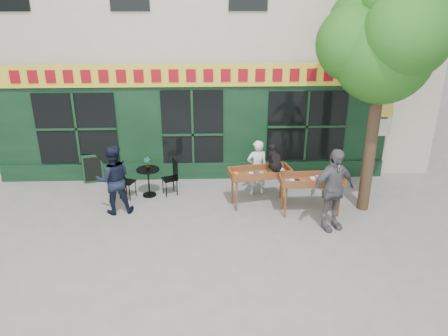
{
  "coord_description": "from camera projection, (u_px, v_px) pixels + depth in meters",
  "views": [
    {
      "loc": [
        0.45,
        -9.37,
        5.11
      ],
      "look_at": [
        0.81,
        0.5,
        1.06
      ],
      "focal_mm": 35.0,
      "sensor_mm": 36.0,
      "label": 1
    }
  ],
  "objects": [
    {
      "name": "book_cart_center",
      "position": [
        260.0,
        175.0,
        10.9
      ],
      "size": [
        1.59,
        0.88,
        0.99
      ],
      "rotation": [
        0.0,
        0.0,
        0.18
      ],
      "color": "brown",
      "rests_on": "ground"
    },
    {
      "name": "woman",
      "position": [
        257.0,
        167.0,
        11.53
      ],
      "size": [
        0.61,
        0.46,
        1.51
      ],
      "primitive_type": "imported",
      "rotation": [
        0.0,
        0.0,
        3.32
      ],
      "color": "silver",
      "rests_on": "ground"
    },
    {
      "name": "bistro_chair_left",
      "position": [
        124.0,
        178.0,
        11.4
      ],
      "size": [
        0.48,
        0.47,
        0.95
      ],
      "rotation": [
        0.0,
        0.0,
        1.18
      ],
      "color": "black",
      "rests_on": "ground"
    },
    {
      "name": "man_right",
      "position": [
        333.0,
        190.0,
        9.74
      ],
      "size": [
        1.22,
        0.85,
        1.93
      ],
      "primitive_type": "imported",
      "rotation": [
        0.0,
        0.0,
        0.37
      ],
      "color": "#55555A",
      "rests_on": "ground"
    },
    {
      "name": "chalkboard",
      "position": [
        93.0,
        169.0,
        12.37
      ],
      "size": [
        0.59,
        0.32,
        0.79
      ],
      "rotation": [
        0.0,
        0.0,
        0.25
      ],
      "color": "black",
      "rests_on": "ground"
    },
    {
      "name": "ground",
      "position": [
        191.0,
        217.0,
        10.59
      ],
      "size": [
        80.0,
        80.0,
        0.0
      ],
      "primitive_type": "plane",
      "color": "slate",
      "rests_on": "ground"
    },
    {
      "name": "bistro_table",
      "position": [
        148.0,
        177.0,
        11.48
      ],
      "size": [
        0.6,
        0.6,
        0.76
      ],
      "color": "black",
      "rests_on": "ground"
    },
    {
      "name": "dog",
      "position": [
        275.0,
        158.0,
        10.69
      ],
      "size": [
        0.44,
        0.65,
        0.6
      ],
      "primitive_type": null,
      "rotation": [
        0.0,
        0.0,
        0.18
      ],
      "color": "black",
      "rests_on": "book_cart_center"
    },
    {
      "name": "book_cart_right",
      "position": [
        311.0,
        182.0,
        10.48
      ],
      "size": [
        1.51,
        0.65,
        0.99
      ],
      "rotation": [
        0.0,
        0.0,
        0.02
      ],
      "color": "brown",
      "rests_on": "ground"
    },
    {
      "name": "bistro_chair_right",
      "position": [
        173.0,
        175.0,
        11.58
      ],
      "size": [
        0.47,
        0.47,
        0.95
      ],
      "rotation": [
        0.0,
        0.0,
        -1.18
      ],
      "color": "black",
      "rests_on": "ground"
    },
    {
      "name": "street_tree",
      "position": [
        386.0,
        39.0,
        9.51
      ],
      "size": [
        3.05,
        2.9,
        5.6
      ],
      "color": "#382619",
      "rests_on": "ground"
    },
    {
      "name": "potted_plant",
      "position": [
        147.0,
        163.0,
        11.34
      ],
      "size": [
        0.18,
        0.14,
        0.32
      ],
      "primitive_type": "imported",
      "rotation": [
        0.0,
        0.0,
        -0.13
      ],
      "color": "gray",
      "rests_on": "bistro_table"
    },
    {
      "name": "man_left",
      "position": [
        114.0,
        180.0,
        10.5
      ],
      "size": [
        0.97,
        0.83,
        1.74
      ],
      "primitive_type": "imported",
      "rotation": [
        0.0,
        0.0,
        3.36
      ],
      "color": "black",
      "rests_on": "ground"
    }
  ]
}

